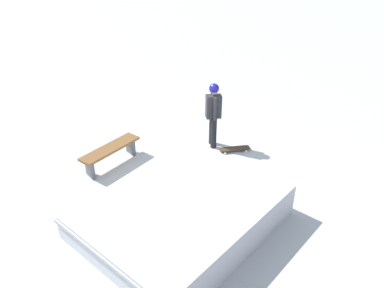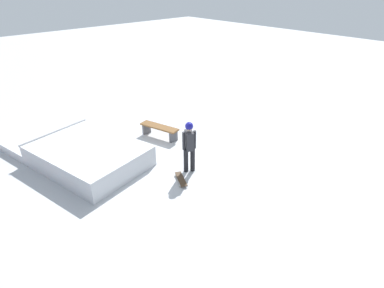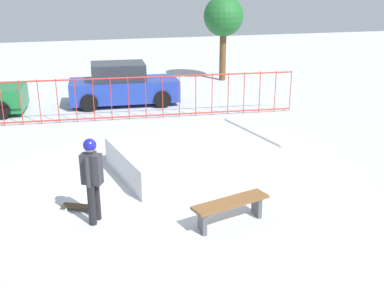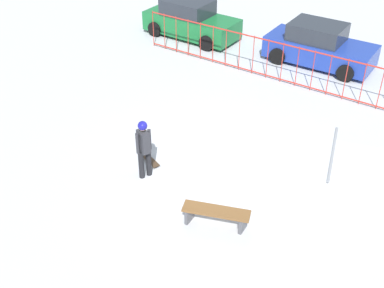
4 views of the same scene
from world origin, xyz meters
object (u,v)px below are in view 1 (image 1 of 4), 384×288
Objects in this scene: park_bench at (111,152)px; skate_ramp at (166,232)px; skater at (213,111)px; skateboard at (234,149)px.

skate_ramp is at bearing 81.23° from park_bench.
skater reaches higher than skate_ramp.
skateboard is (-3.27, -1.68, -0.24)m from skate_ramp.
skateboard is at bearing 141.63° from skater.
park_bench is at bearing 11.37° from skater.
skater is 2.74m from park_bench.
skateboard is (-0.25, 0.58, -0.93)m from skater.
skater is 1.13m from skateboard.
park_bench is (2.54, -0.77, -0.65)m from skater.
skater is (-3.01, -2.27, 0.69)m from skate_ramp.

